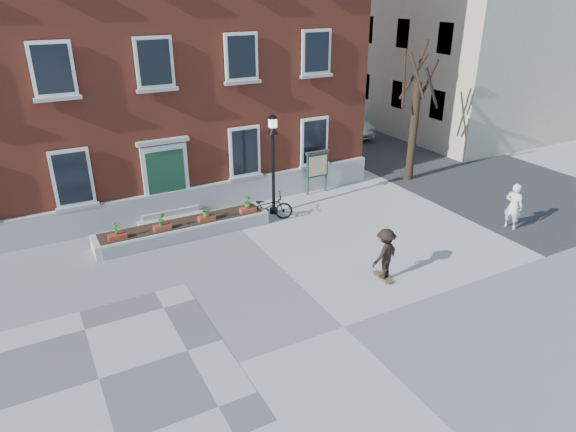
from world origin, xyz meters
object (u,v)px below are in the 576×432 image
notice_board (317,165)px  lamp_post (273,151)px  skateboarder (385,254)px  bicycle (266,207)px  parked_car (344,123)px  bystander (514,206)px

notice_board → lamp_post: bearing=-158.3°
lamp_post → skateboarder: 6.28m
bicycle → parked_car: (9.52, 8.84, 0.21)m
bystander → lamp_post: lamp_post is taller
skateboarder → notice_board: bearing=74.8°
parked_car → skateboarder: skateboarder is taller
parked_car → lamp_post: lamp_post is taller
bystander → notice_board: (-4.46, 6.38, 0.40)m
skateboarder → lamp_post: bearing=96.5°
bystander → skateboarder: bystander is taller
parked_car → lamp_post: (-9.00, -8.43, 1.81)m
bystander → skateboarder: size_ratio=1.04×
bicycle → parked_car: bearing=-23.7°
notice_board → skateboarder: size_ratio=1.12×
lamp_post → parked_car: bearing=43.1°
notice_board → bicycle: bearing=-155.2°
skateboarder → bicycle: bearing=102.0°
lamp_post → notice_board: 3.08m
bystander → notice_board: notice_board is taller
notice_board → skateboarder: bearing=-105.2°
bicycle → bystander: 9.05m
bystander → lamp_post: (-7.06, 5.35, 1.67)m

